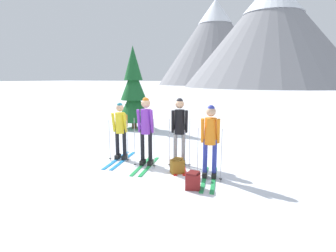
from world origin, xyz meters
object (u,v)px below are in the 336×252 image
(skier_in_yellow, at_px, (121,128))
(pine_tree_near, at_px, (134,91))
(skier_in_purple, at_px, (146,128))
(backpack_on_snow_front, at_px, (177,166))
(skier_in_orange, at_px, (210,139))
(backpack_on_snow_beside, at_px, (193,181))
(skier_in_black, at_px, (179,127))

(skier_in_yellow, height_order, pine_tree_near, pine_tree_near)
(skier_in_purple, distance_m, backpack_on_snow_front, 1.35)
(skier_in_purple, distance_m, skier_in_orange, 1.86)
(skier_in_purple, relative_size, backpack_on_snow_beside, 4.92)
(skier_in_yellow, height_order, backpack_on_snow_beside, skier_in_yellow)
(backpack_on_snow_beside, bearing_deg, skier_in_black, 122.24)
(skier_in_yellow, bearing_deg, skier_in_black, 7.59)
(backpack_on_snow_front, bearing_deg, backpack_on_snow_beside, -48.67)
(skier_in_orange, distance_m, backpack_on_snow_beside, 1.12)
(skier_in_orange, xyz_separation_m, pine_tree_near, (-5.11, 4.91, 0.79))
(skier_in_yellow, height_order, backpack_on_snow_front, skier_in_yellow)
(backpack_on_snow_beside, bearing_deg, skier_in_yellow, 155.65)
(skier_in_purple, bearing_deg, backpack_on_snow_beside, -30.68)
(skier_in_black, relative_size, pine_tree_near, 0.48)
(skier_in_black, bearing_deg, skier_in_orange, -31.71)
(pine_tree_near, distance_m, backpack_on_snow_front, 6.70)
(skier_in_purple, distance_m, pine_tree_near, 5.76)
(skier_in_yellow, bearing_deg, backpack_on_snow_beside, -24.35)
(skier_in_yellow, bearing_deg, skier_in_orange, -8.38)
(skier_in_orange, height_order, backpack_on_snow_front, skier_in_orange)
(skier_in_yellow, distance_m, skier_in_orange, 2.82)
(pine_tree_near, distance_m, backpack_on_snow_beside, 7.73)
(pine_tree_near, bearing_deg, backpack_on_snow_beside, -48.93)
(skier_in_orange, xyz_separation_m, backpack_on_snow_front, (-0.83, -0.00, -0.78))
(skier_in_yellow, relative_size, backpack_on_snow_beside, 4.77)
(skier_in_black, xyz_separation_m, backpack_on_snow_front, (0.21, -0.64, -0.87))
(skier_in_black, height_order, skier_in_orange, skier_in_black)
(skier_in_black, bearing_deg, skier_in_purple, -152.26)
(skier_in_yellow, height_order, skier_in_black, skier_in_black)
(skier_in_purple, relative_size, skier_in_orange, 1.06)
(skier_in_purple, height_order, pine_tree_near, pine_tree_near)
(skier_in_purple, relative_size, skier_in_black, 1.01)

